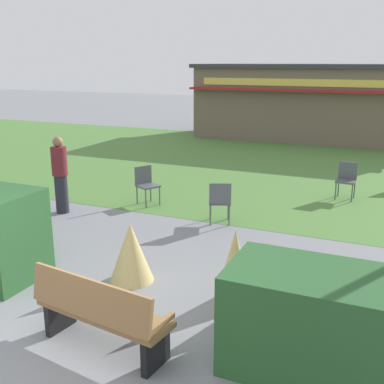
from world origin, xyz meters
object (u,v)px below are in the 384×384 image
person_strolling (60,175)px  parked_car_west_slot (281,108)px  food_kiosk (315,102)px  cafe_chair_center (220,199)px  cafe_chair_east (146,182)px  cafe_chair_north (347,177)px  park_bench (100,313)px

person_strolling → parked_car_west_slot: 18.93m
food_kiosk → cafe_chair_center: 12.18m
cafe_chair_east → cafe_chair_center: bearing=-17.0°
cafe_chair_east → cafe_chair_north: same height
park_bench → food_kiosk: (-0.50, 16.81, 1.10)m
cafe_chair_east → parked_car_west_slot: bearing=93.3°
parked_car_west_slot → cafe_chair_center: bearing=-80.3°
cafe_chair_center → cafe_chair_north: 3.70m
person_strolling → parked_car_west_slot: bearing=102.9°
park_bench → cafe_chair_center: (-0.30, 4.68, 0.05)m
cafe_chair_center → park_bench: bearing=-86.4°
park_bench → parked_car_west_slot: bearing=98.4°
park_bench → person_strolling: person_strolling is taller
cafe_chair_east → parked_car_west_slot: size_ratio=0.21×
park_bench → parked_car_west_slot: (-3.40, 22.91, 0.16)m
food_kiosk → cafe_chair_north: bearing=-75.5°
cafe_chair_east → cafe_chair_center: 2.17m
cafe_chair_center → cafe_chair_north: same height
parked_car_west_slot → food_kiosk: bearing=-64.6°
parked_car_west_slot → person_strolling: bearing=-91.1°
food_kiosk → cafe_chair_center: food_kiosk is taller
cafe_chair_north → cafe_chair_east: bearing=-150.8°
parked_car_west_slot → cafe_chair_north: bearing=-71.0°
person_strolling → food_kiosk: bearing=89.7°
food_kiosk → cafe_chair_east: size_ratio=11.29×
food_kiosk → cafe_chair_east: bearing=-99.3°
food_kiosk → parked_car_west_slot: bearing=115.4°
cafe_chair_north → parked_car_west_slot: (-5.26, 15.23, 0.12)m
cafe_chair_east → cafe_chair_center: (2.08, -0.63, 0.00)m
park_bench → cafe_chair_north: 7.91m
cafe_chair_east → cafe_chair_north: size_ratio=1.00×
park_bench → cafe_chair_east: size_ratio=1.97×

